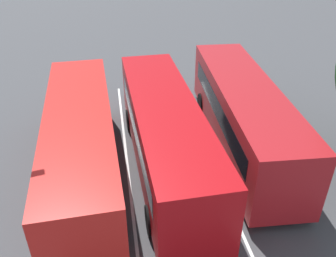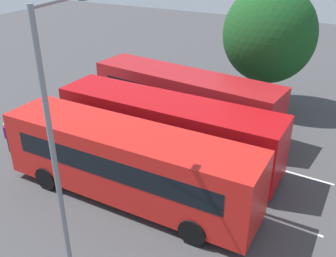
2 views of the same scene
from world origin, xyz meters
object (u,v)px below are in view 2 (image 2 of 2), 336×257
bus_far_left (184,98)px  street_lamp (57,139)px  pedestrian (7,134)px  depot_tree (269,35)px  bus_center_left (166,128)px  bus_center_right (127,162)px

bus_far_left → street_lamp: 12.04m
bus_far_left → street_lamp: (-1.31, 11.53, 3.22)m
pedestrian → street_lamp: (-8.20, 4.75, 4.05)m
bus_far_left → pedestrian: bus_far_left is taller
depot_tree → bus_far_left: bearing=57.0°
street_lamp → depot_tree: (-1.97, -16.58, -0.31)m
bus_center_left → street_lamp: street_lamp is taller
bus_far_left → bus_center_left: (-0.85, 3.90, 0.00)m
bus_center_right → depot_tree: 12.98m
bus_center_left → depot_tree: bearing=-102.8°
bus_far_left → street_lamp: bearing=103.9°
bus_center_left → depot_tree: 9.72m
depot_tree → bus_center_right: bearing=78.7°
street_lamp → depot_tree: bearing=-13.3°
pedestrian → bus_center_right: bearing=-44.4°
bus_center_left → street_lamp: bearing=95.8°
street_lamp → bus_center_right: bearing=0.4°
pedestrian → bus_far_left: bearing=4.4°
bus_center_left → depot_tree: size_ratio=1.47×
bus_center_left → bus_center_right: (0.04, 3.45, 0.00)m
bus_far_left → pedestrian: size_ratio=7.01×
bus_center_right → pedestrian: bearing=-2.6°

